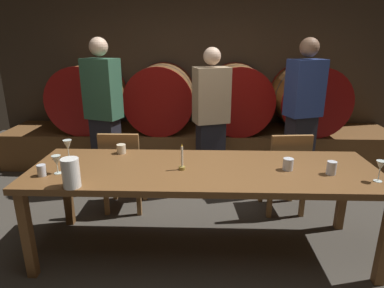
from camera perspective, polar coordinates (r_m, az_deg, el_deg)
name	(u,v)px	position (r m, az deg, el deg)	size (l,w,h in m)	color
ground_plane	(194,260)	(2.91, 0.36, -19.46)	(7.90, 7.90, 0.00)	#3F3A33
back_wall	(199,76)	(5.17, 1.19, 11.63)	(6.07, 0.24, 2.40)	#473A2D
barrel_shelf	(198,146)	(4.83, 1.05, -0.32)	(5.47, 0.90, 0.51)	brown
wine_barrel_far_left	(89,97)	(4.93, -17.44, 7.72)	(0.92, 0.83, 0.92)	brown
wine_barrel_center_left	(161,98)	(4.70, -5.33, 7.98)	(0.92, 0.83, 0.92)	brown
wine_barrel_center_right	(237,98)	(4.69, 7.77, 7.87)	(0.92, 0.83, 0.92)	brown
wine_barrel_far_right	(308,99)	(4.89, 19.45, 7.44)	(0.92, 0.83, 0.92)	brown
dining_table	(204,175)	(2.69, 2.04, -5.41)	(2.79, 0.88, 0.77)	brown
chair_left	(123,168)	(3.48, -11.89, -4.02)	(0.40, 0.40, 0.88)	olive
chair_right	(286,169)	(3.50, 15.90, -4.22)	(0.43, 0.43, 0.88)	olive
guest_left	(104,116)	(3.92, -14.97, 4.76)	(0.44, 0.35, 1.78)	black
guest_center	(211,122)	(3.77, 3.29, 3.89)	(0.44, 0.35, 1.67)	black
guest_right	(302,117)	(3.96, 18.54, 4.53)	(0.44, 0.36, 1.77)	black
candle_center	(182,162)	(2.61, -1.74, -3.18)	(0.05, 0.05, 0.22)	olive
pitcher	(71,173)	(2.44, -20.25, -4.73)	(0.12, 0.12, 0.21)	white
wine_glass_left	(68,145)	(3.03, -20.74, -0.22)	(0.07, 0.07, 0.16)	silver
wine_glass_center	(57,161)	(2.72, -22.41, -2.76)	(0.07, 0.07, 0.15)	silver
wine_glass_right	(381,166)	(2.74, 29.86, -3.35)	(0.07, 0.07, 0.16)	silver
cup_far_left	(42,170)	(2.75, -24.60, -4.17)	(0.07, 0.07, 0.09)	silver
cup_center_left	(121,149)	(3.05, -12.16, -0.84)	(0.08, 0.08, 0.08)	beige
cup_center_right	(288,164)	(2.72, 16.31, -3.38)	(0.08, 0.08, 0.09)	silver
cup_far_right	(331,168)	(2.74, 23.01, -3.83)	(0.07, 0.07, 0.10)	silver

